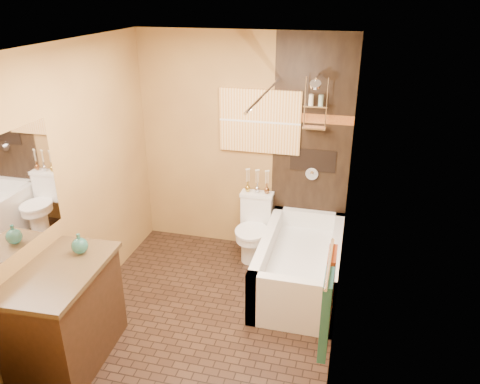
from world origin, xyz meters
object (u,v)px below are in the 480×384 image
(bathtub, at_px, (300,268))
(sunset_painting, at_px, (260,121))
(vanity, at_px, (65,315))
(toilet, at_px, (254,227))

(bathtub, bearing_deg, sunset_painting, 129.61)
(sunset_painting, distance_m, vanity, 2.74)
(sunset_painting, height_order, toilet, sunset_painting)
(sunset_painting, height_order, vanity, sunset_painting)
(bathtub, height_order, toilet, toilet)
(bathtub, relative_size, vanity, 1.45)
(sunset_painting, height_order, bathtub, sunset_painting)
(sunset_painting, xyz_separation_m, toilet, (-0.00, -0.25, -1.18))
(bathtub, height_order, vanity, vanity)
(sunset_painting, xyz_separation_m, bathtub, (0.60, -0.73, -1.33))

